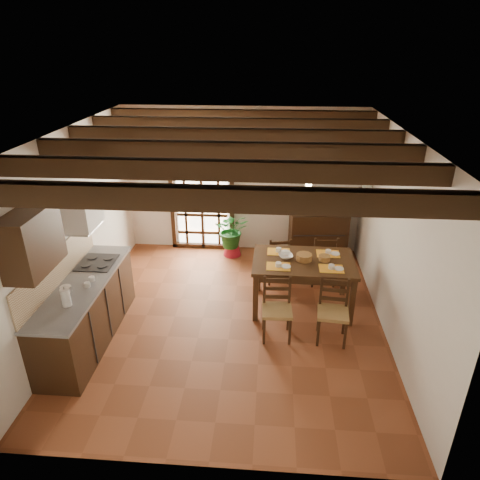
# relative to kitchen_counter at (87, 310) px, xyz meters

# --- Properties ---
(ground_plane) EXTENTS (5.00, 5.00, 0.00)m
(ground_plane) POSITION_rel_kitchen_counter_xyz_m (1.96, 0.60, -0.47)
(ground_plane) COLOR brown
(room_shell) EXTENTS (4.52, 5.02, 2.81)m
(room_shell) POSITION_rel_kitchen_counter_xyz_m (1.96, 0.60, 1.34)
(room_shell) COLOR silver
(room_shell) RESTS_ON ground_plane
(ceiling_beams) EXTENTS (4.50, 4.34, 0.20)m
(ceiling_beams) POSITION_rel_kitchen_counter_xyz_m (1.96, 0.60, 2.22)
(ceiling_beams) COLOR black
(ceiling_beams) RESTS_ON room_shell
(french_door) EXTENTS (1.26, 0.11, 2.32)m
(french_door) POSITION_rel_kitchen_counter_xyz_m (1.16, 3.05, 0.70)
(french_door) COLOR white
(french_door) RESTS_ON ground_plane
(kitchen_counter) EXTENTS (0.64, 2.25, 1.38)m
(kitchen_counter) POSITION_rel_kitchen_counter_xyz_m (0.00, 0.00, 0.00)
(kitchen_counter) COLOR black
(kitchen_counter) RESTS_ON ground_plane
(upper_cabinet) EXTENTS (0.35, 0.80, 0.70)m
(upper_cabinet) POSITION_rel_kitchen_counter_xyz_m (-0.12, -0.70, 1.38)
(upper_cabinet) COLOR black
(upper_cabinet) RESTS_ON room_shell
(range_hood) EXTENTS (0.38, 0.60, 0.54)m
(range_hood) POSITION_rel_kitchen_counter_xyz_m (-0.09, 0.55, 1.26)
(range_hood) COLOR white
(range_hood) RESTS_ON room_shell
(counter_items) EXTENTS (0.50, 1.43, 0.25)m
(counter_items) POSITION_rel_kitchen_counter_xyz_m (0.00, 0.09, 0.49)
(counter_items) COLOR black
(counter_items) RESTS_ON kitchen_counter
(dining_table) EXTENTS (1.55, 1.01, 0.83)m
(dining_table) POSITION_rel_kitchen_counter_xyz_m (3.03, 1.03, 0.25)
(dining_table) COLOR #3C2513
(dining_table) RESTS_ON ground_plane
(chair_near_left) EXTENTS (0.43, 0.41, 0.89)m
(chair_near_left) POSITION_rel_kitchen_counter_xyz_m (2.63, 0.24, -0.19)
(chair_near_left) COLOR #9C7842
(chair_near_left) RESTS_ON ground_plane
(chair_near_right) EXTENTS (0.46, 0.44, 0.91)m
(chair_near_right) POSITION_rel_kitchen_counter_xyz_m (3.40, 0.23, -0.19)
(chair_near_right) COLOR #9C7842
(chair_near_right) RESTS_ON ground_plane
(chair_far_left) EXTENTS (0.46, 0.44, 0.86)m
(chair_far_left) POSITION_rel_kitchen_counter_xyz_m (2.65, 1.82, -0.20)
(chair_far_left) COLOR #9C7842
(chair_far_left) RESTS_ON ground_plane
(chair_far_right) EXTENTS (0.46, 0.44, 0.93)m
(chair_far_right) POSITION_rel_kitchen_counter_xyz_m (3.42, 1.81, -0.18)
(chair_far_right) COLOR #9C7842
(chair_far_right) RESTS_ON ground_plane
(table_setting) EXTENTS (1.12, 0.75, 0.10)m
(table_setting) POSITION_rel_kitchen_counter_xyz_m (3.03, 1.03, 0.48)
(table_setting) COLOR #FFAA28
(table_setting) RESTS_ON dining_table
(table_bowl) EXTENTS (0.25, 0.25, 0.05)m
(table_bowl) POSITION_rel_kitchen_counter_xyz_m (2.75, 1.08, 0.39)
(table_bowl) COLOR white
(table_bowl) RESTS_ON dining_table
(sideboard) EXTENTS (1.11, 0.57, 0.91)m
(sideboard) POSITION_rel_kitchen_counter_xyz_m (3.42, 2.83, -0.02)
(sideboard) COLOR black
(sideboard) RESTS_ON ground_plane
(crt_tv) EXTENTS (0.46, 0.43, 0.35)m
(crt_tv) POSITION_rel_kitchen_counter_xyz_m (3.42, 2.82, 0.63)
(crt_tv) COLOR black
(crt_tv) RESTS_ON sideboard
(fuse_box) EXTENTS (0.25, 0.03, 0.32)m
(fuse_box) POSITION_rel_kitchen_counter_xyz_m (3.46, 3.08, 1.28)
(fuse_box) COLOR white
(fuse_box) RESTS_ON room_shell
(plant_pot) EXTENTS (0.35, 0.35, 0.21)m
(plant_pot) POSITION_rel_kitchen_counter_xyz_m (1.77, 2.75, -0.36)
(plant_pot) COLOR maroon
(plant_pot) RESTS_ON ground_plane
(potted_plant) EXTENTS (1.81, 1.60, 1.86)m
(potted_plant) POSITION_rel_kitchen_counter_xyz_m (1.77, 2.75, 0.10)
(potted_plant) COLOR #144C19
(potted_plant) RESTS_ON ground_plane
(wall_shelf) EXTENTS (0.20, 0.42, 0.20)m
(wall_shelf) POSITION_rel_kitchen_counter_xyz_m (4.10, 2.20, 1.04)
(wall_shelf) COLOR black
(wall_shelf) RESTS_ON room_shell
(shelf_vase) EXTENTS (0.15, 0.15, 0.15)m
(shelf_vase) POSITION_rel_kitchen_counter_xyz_m (4.10, 2.20, 1.18)
(shelf_vase) COLOR #B2BFB2
(shelf_vase) RESTS_ON wall_shelf
(shelf_flowers) EXTENTS (0.14, 0.14, 0.36)m
(shelf_flowers) POSITION_rel_kitchen_counter_xyz_m (4.10, 2.20, 1.38)
(shelf_flowers) COLOR #FFAA28
(shelf_flowers) RESTS_ON shelf_vase
(framed_picture) EXTENTS (0.03, 0.32, 0.32)m
(framed_picture) POSITION_rel_kitchen_counter_xyz_m (4.18, 2.20, 1.58)
(framed_picture) COLOR brown
(framed_picture) RESTS_ON room_shell
(pendant_lamp) EXTENTS (0.36, 0.36, 0.84)m
(pendant_lamp) POSITION_rel_kitchen_counter_xyz_m (3.03, 1.13, 1.60)
(pendant_lamp) COLOR black
(pendant_lamp) RESTS_ON room_shell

